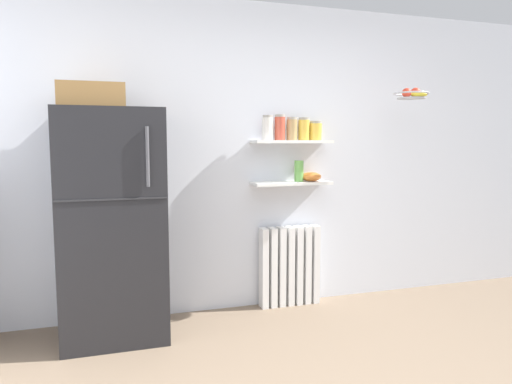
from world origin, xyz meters
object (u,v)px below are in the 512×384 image
Objects in this scene: storage_jar_4 at (316,131)px; shelf_bowl at (311,177)px; storage_jar_0 at (268,128)px; storage_jar_2 at (292,129)px; storage_jar_3 at (304,129)px; vase at (299,171)px; storage_jar_1 at (280,128)px; radiator at (290,266)px; hanging_fruit_basket at (412,94)px; refrigerator at (112,220)px.

shelf_bowl is at bearing 180.00° from storage_jar_4.
storage_jar_4 is at bearing -0.00° from storage_jar_0.
storage_jar_0 reaches higher than storage_jar_2.
storage_jar_3 reaches higher than shelf_bowl.
vase is at bearing -0.00° from storage_jar_2.
storage_jar_1 is 1.21× the size of shelf_bowl.
radiator is 3.37× the size of storage_jar_0.
vase is (-0.15, 0.00, -0.34)m from storage_jar_4.
hanging_fruit_basket reaches higher than radiator.
storage_jar_1 is 0.11m from storage_jar_2.
storage_jar_4 is at bearing 0.00° from storage_jar_3.
radiator is 2.40× the size of hanging_fruit_basket.
storage_jar_4 is at bearing 157.19° from hanging_fruit_basket.
storage_jar_3 is (0.22, 0.00, -0.01)m from storage_jar_1.
storage_jar_1 is 1.18× the size of vase.
storage_jar_2 is 0.22m from storage_jar_4.
storage_jar_2 is at bearing 7.89° from refrigerator.
refrigerator is 1.64m from storage_jar_2.
storage_jar_1 is (-0.11, -0.03, 1.21)m from radiator.
vase is at bearing 180.00° from storage_jar_4.
refrigerator is 1.45m from storage_jar_0.
storage_jar_2 is 1.05m from hanging_fruit_basket.
refrigerator is 8.86× the size of storage_jar_0.
storage_jar_0 reaches higher than vase.
storage_jar_1 is at bearing -164.67° from radiator.
storage_jar_2 is at bearing 0.00° from storage_jar_0.
storage_jar_2 is (0.22, 0.00, -0.01)m from storage_jar_0.
radiator is 3.60× the size of storage_jar_2.
radiator is 3.94× the size of shelf_bowl.
storage_jar_2 is (0.00, -0.03, 1.20)m from radiator.
refrigerator is 2.63× the size of radiator.
storage_jar_0 is 1.17× the size of shelf_bowl.
storage_jar_2 reaches higher than radiator.
shelf_bowl is (0.07, 0.00, -0.41)m from storage_jar_3.
storage_jar_4 reaches higher than radiator.
storage_jar_0 is at bearing -172.20° from radiator.
storage_jar_1 is (0.11, -0.00, 0.00)m from storage_jar_0.
hanging_fruit_basket is at bearing -2.46° from refrigerator.
storage_jar_4 is 0.38m from vase.
storage_jar_3 is 1.17× the size of storage_jar_4.
shelf_bowl is (-0.04, 0.00, -0.40)m from storage_jar_4.
hanging_fruit_basket is at bearing -19.25° from vase.
storage_jar_0 is at bearing 180.00° from vase.
hanging_fruit_basket is (1.07, -0.31, 0.28)m from storage_jar_1.
storage_jar_3 is 0.11m from storage_jar_4.
storage_jar_4 is 0.91× the size of vase.
storage_jar_1 is 0.51m from shelf_bowl.
storage_jar_4 is (0.33, 0.00, -0.02)m from storage_jar_1.
refrigerator is 1.70m from shelf_bowl.
vase is (0.29, -0.00, -0.37)m from storage_jar_0.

